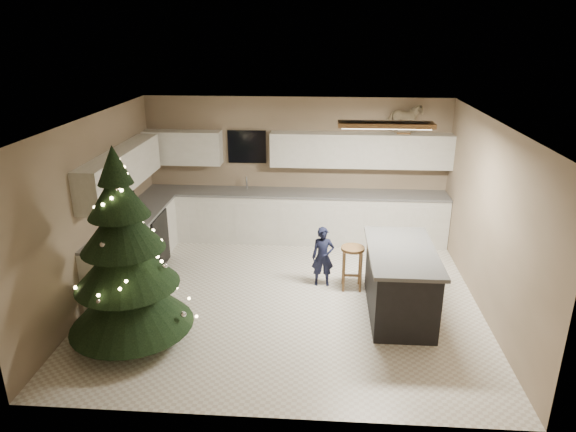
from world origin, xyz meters
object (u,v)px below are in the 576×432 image
at_px(bar_stool, 352,257).
at_px(christmas_tree, 126,266).
at_px(rocking_horse, 405,119).
at_px(toddler, 323,257).
at_px(island, 400,281).

distance_m(bar_stool, christmas_tree, 3.28).
height_order(christmas_tree, rocking_horse, christmas_tree).
relative_size(bar_stool, christmas_tree, 0.27).
bearing_deg(toddler, christmas_tree, -148.56).
height_order(bar_stool, rocking_horse, rocking_horse).
bearing_deg(bar_stool, toddler, 169.84).
bearing_deg(island, bar_stool, 132.23).
height_order(island, christmas_tree, christmas_tree).
bearing_deg(christmas_tree, bar_stool, 29.56).
height_order(bar_stool, christmas_tree, christmas_tree).
bearing_deg(christmas_tree, toddler, 35.22).
distance_m(christmas_tree, toddler, 2.96).
bearing_deg(christmas_tree, rocking_horse, 43.62).
height_order(toddler, rocking_horse, rocking_horse).
bearing_deg(bar_stool, christmas_tree, -150.44).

